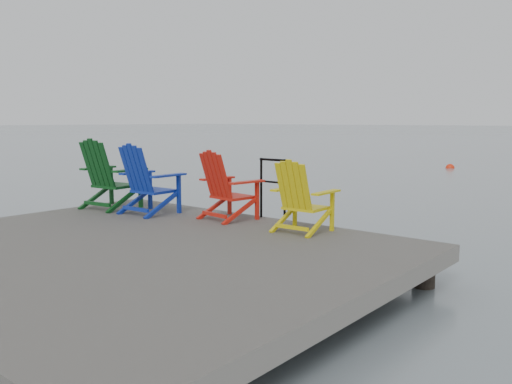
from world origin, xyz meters
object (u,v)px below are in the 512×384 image
Objects in this scene: chair_yellow at (301,196)px; buoy_a at (450,168)px; chair_red at (226,186)px; chair_green at (108,174)px; handrail at (273,183)px; chair_blue at (147,179)px.

chair_yellow reaches higher than buoy_a.
chair_red is 1.07× the size of chair_yellow.
chair_green reaches higher than chair_yellow.
chair_green is (-2.68, -0.98, 0.03)m from handrail.
chair_green is at bearing -159.89° from handrail.
handrail is 2.85m from chair_green.
chair_blue is at bearing -85.70° from buoy_a.
chair_blue is at bearing -173.60° from chair_yellow.
chair_blue is at bearing -1.54° from chair_green.
chair_green is at bearing -174.50° from chair_yellow.
handrail is 0.90× the size of chair_red.
chair_red is (-0.50, -0.48, -0.04)m from handrail.
chair_green is 16.91m from buoy_a.
chair_blue is at bearing -152.99° from handrail.
chair_green is 3.57m from chair_yellow.
chair_blue is 1.07× the size of chair_red.
chair_blue reaches higher than buoy_a.
chair_red reaches higher than buoy_a.
buoy_a is at bearing 100.83° from handrail.
chair_red is 16.60m from buoy_a.
chair_red is (2.18, 0.50, -0.06)m from chair_green.
chair_green is at bearing -159.35° from chair_red.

